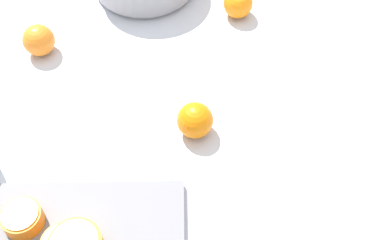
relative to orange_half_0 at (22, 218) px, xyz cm
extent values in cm
cube|color=silver|center=(27.65, 15.89, -4.85)|extent=(145.11, 106.74, 3.00)
cylinder|color=orange|center=(0.00, 0.00, -0.12)|extent=(6.58, 6.58, 2.94)
cylinder|color=#FCBA4F|center=(0.00, 0.00, 1.50)|extent=(5.79, 5.79, 0.30)
sphere|color=orange|center=(-3.66, 40.48, -0.02)|extent=(6.67, 6.67, 6.67)
sphere|color=orange|center=(38.95, 50.89, -0.06)|extent=(6.59, 6.59, 6.59)
sphere|color=orange|center=(28.21, 18.59, 0.03)|extent=(6.76, 6.76, 6.76)
camera|label=1|loc=(25.99, -35.33, 72.03)|focal=46.06mm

